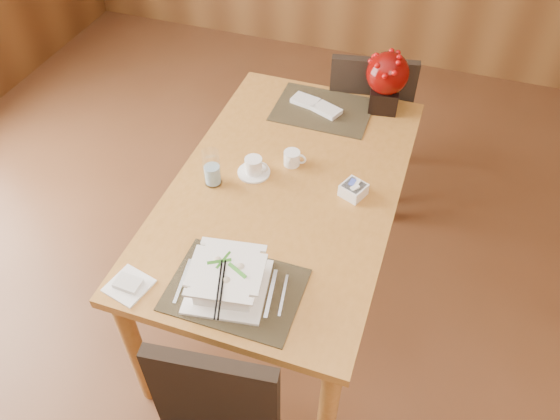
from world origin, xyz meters
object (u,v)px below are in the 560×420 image
(water_glass, at_px, (212,168))
(berry_decor, at_px, (387,79))
(soup_setting, at_px, (227,279))
(coffee_cup, at_px, (254,167))
(dining_table, at_px, (286,202))
(far_chair, at_px, (367,116))
(creamer_jug, at_px, (292,158))
(sugar_caddy, at_px, (353,190))
(bread_plate, at_px, (129,286))

(water_glass, distance_m, berry_decor, 0.92)
(soup_setting, bearing_deg, coffee_cup, 93.16)
(dining_table, height_order, far_chair, far_chair)
(berry_decor, bearing_deg, creamer_jug, -118.51)
(soup_setting, xyz_separation_m, coffee_cup, (-0.13, 0.58, -0.02))
(coffee_cup, bearing_deg, sugar_caddy, 0.98)
(sugar_caddy, relative_size, berry_decor, 0.31)
(dining_table, height_order, berry_decor, berry_decor)
(soup_setting, bearing_deg, dining_table, 78.28)
(water_glass, bearing_deg, bread_plate, -96.37)
(water_glass, relative_size, bread_plate, 1.20)
(berry_decor, bearing_deg, sugar_caddy, -89.39)
(bread_plate, bearing_deg, water_glass, 83.63)
(coffee_cup, distance_m, far_chair, 0.95)
(water_glass, bearing_deg, creamer_jug, 38.73)
(dining_table, relative_size, water_glass, 9.24)
(soup_setting, bearing_deg, water_glass, 109.99)
(water_glass, bearing_deg, far_chair, 64.59)
(bread_plate, bearing_deg, sugar_caddy, 47.93)
(coffee_cup, bearing_deg, far_chair, 69.42)
(bread_plate, bearing_deg, coffee_cup, 73.63)
(sugar_caddy, relative_size, bread_plate, 0.66)
(berry_decor, bearing_deg, soup_setting, -103.46)
(bread_plate, height_order, far_chair, far_chair)
(far_chair, bearing_deg, sugar_caddy, 86.60)
(soup_setting, height_order, sugar_caddy, soup_setting)
(sugar_caddy, distance_m, berry_decor, 0.64)
(coffee_cup, xyz_separation_m, sugar_caddy, (0.42, 0.01, -0.01))
(soup_setting, distance_m, sugar_caddy, 0.66)
(sugar_caddy, xyz_separation_m, far_chair, (-0.10, 0.84, -0.25))
(bread_plate, bearing_deg, dining_table, 61.76)
(soup_setting, xyz_separation_m, bread_plate, (-0.33, -0.10, -0.05))
(soup_setting, height_order, water_glass, water_glass)
(berry_decor, bearing_deg, water_glass, -126.81)
(water_glass, xyz_separation_m, creamer_jug, (0.27, 0.21, -0.05))
(soup_setting, xyz_separation_m, berry_decor, (0.29, 1.21, 0.11))
(water_glass, distance_m, creamer_jug, 0.35)
(coffee_cup, height_order, berry_decor, berry_decor)
(bread_plate, bearing_deg, soup_setting, 17.42)
(sugar_caddy, xyz_separation_m, bread_plate, (-0.62, -0.69, -0.02))
(water_glass, height_order, berry_decor, berry_decor)
(dining_table, height_order, soup_setting, soup_setting)
(creamer_jug, distance_m, bread_plate, 0.86)
(coffee_cup, bearing_deg, soup_setting, -77.73)
(water_glass, distance_m, bread_plate, 0.58)
(berry_decor, bearing_deg, dining_table, -111.92)
(soup_setting, relative_size, coffee_cup, 2.24)
(sugar_caddy, xyz_separation_m, berry_decor, (-0.01, 0.62, 0.14))
(dining_table, distance_m, far_chair, 0.90)
(dining_table, relative_size, bread_plate, 11.13)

